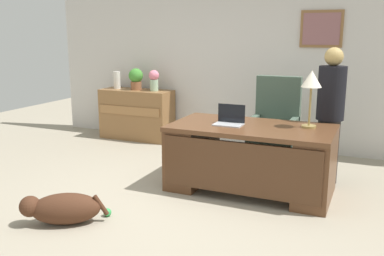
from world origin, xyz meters
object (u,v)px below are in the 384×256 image
(dog_toy_ball, at_px, (107,212))
(vase_with_flowers, at_px, (154,79))
(armchair, at_px, (275,128))
(credenza, at_px, (137,114))
(vase_empty, at_px, (117,80))
(laptop, at_px, (230,120))
(desk_lamp, at_px, (311,83))
(potted_plant, at_px, (136,78))
(person_standing, at_px, (330,115))
(dog_lying, at_px, (62,208))
(desk, at_px, (250,156))

(dog_toy_ball, bearing_deg, vase_with_flowers, 109.76)
(armchair, height_order, dog_toy_ball, armchair)
(credenza, height_order, armchair, armchair)
(vase_empty, bearing_deg, laptop, -32.30)
(desk_lamp, relative_size, dog_toy_ball, 7.83)
(desk_lamp, bearing_deg, potted_plant, 154.90)
(credenza, distance_m, dog_toy_ball, 3.23)
(armchair, relative_size, dog_toy_ball, 15.09)
(credenza, height_order, potted_plant, potted_plant)
(person_standing, relative_size, laptop, 5.06)
(credenza, xyz_separation_m, dog_toy_ball, (1.38, -2.89, -0.38))
(credenza, relative_size, potted_plant, 3.42)
(credenza, xyz_separation_m, person_standing, (3.24, -0.97, 0.41))
(desk_lamp, bearing_deg, dog_lying, -138.22)
(vase_empty, height_order, potted_plant, potted_plant)
(vase_with_flowers, bearing_deg, dog_lying, -76.87)
(credenza, height_order, desk_lamp, desk_lamp)
(dog_lying, relative_size, vase_with_flowers, 2.15)
(credenza, distance_m, vase_with_flowers, 0.70)
(desk, relative_size, person_standing, 1.12)
(credenza, relative_size, vase_with_flowers, 3.59)
(laptop, relative_size, vase_with_flowers, 0.93)
(armchair, height_order, dog_lying, armchair)
(dog_toy_ball, bearing_deg, dog_lying, -133.06)
(desk, relative_size, dog_toy_ball, 22.60)
(desk, height_order, dog_toy_ball, desk)
(person_standing, bearing_deg, dog_toy_ball, -133.97)
(vase_empty, bearing_deg, desk_lamp, -22.63)
(armchair, distance_m, desk_lamp, 1.26)
(laptop, xyz_separation_m, potted_plant, (-2.22, 1.64, 0.22))
(dog_lying, distance_m, dog_toy_ball, 0.44)
(desk, xyz_separation_m, dog_lying, (-1.38, -1.57, -0.26))
(person_standing, bearing_deg, laptop, -146.61)
(armchair, bearing_deg, credenza, 167.10)
(vase_with_flowers, distance_m, dog_toy_ball, 3.23)
(armchair, bearing_deg, dog_lying, -118.17)
(laptop, bearing_deg, potted_plant, 143.49)
(person_standing, bearing_deg, armchair, 151.79)
(desk, relative_size, vase_with_flowers, 5.28)
(armchair, bearing_deg, vase_with_flowers, 165.10)
(dog_lying, relative_size, laptop, 2.30)
(potted_plant, bearing_deg, person_standing, -16.67)
(armchair, relative_size, vase_empty, 4.10)
(laptop, bearing_deg, dog_toy_ball, -123.74)
(potted_plant, bearing_deg, credenza, -136.97)
(armchair, relative_size, desk_lamp, 1.93)
(desk_lamp, bearing_deg, vase_empty, 157.37)
(dog_lying, xyz_separation_m, potted_plant, (-1.09, 3.20, 0.88))
(desk, bearing_deg, vase_with_flowers, 142.41)
(desk, bearing_deg, desk_lamp, 18.17)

